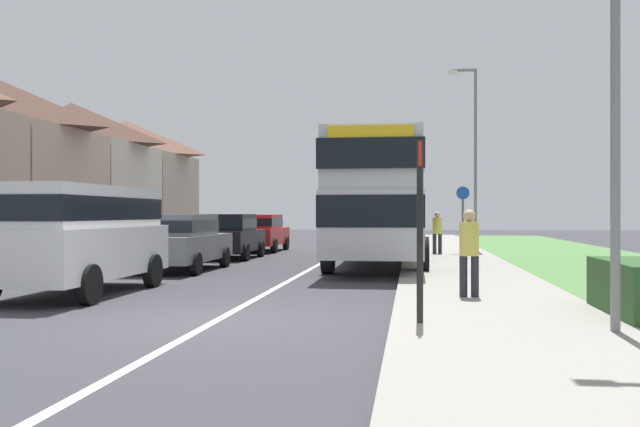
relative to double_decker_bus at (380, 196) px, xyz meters
name	(u,v)px	position (x,y,z in m)	size (l,w,h in m)	color
ground_plane	(213,322)	(-1.93, -11.27, -2.14)	(120.00, 120.00, 0.00)	#38383D
lane_marking_centre	(299,275)	(-1.93, -3.27, -2.14)	(0.14, 60.00, 0.01)	silver
pavement_near_side	(471,282)	(2.27, -5.27, -2.08)	(3.20, 68.00, 0.12)	gray
double_decker_bus	(380,196)	(0.00, 0.00, 0.00)	(2.80, 10.09, 3.70)	#BCBCC1
parked_van_white	(78,230)	(-5.57, -8.17, -0.87)	(2.11, 4.91, 2.13)	silver
parked_car_grey	(180,240)	(-5.43, -2.38, -1.27)	(1.93, 4.57, 1.57)	slate
parked_car_black	(228,234)	(-5.49, 2.98, -1.27)	(2.01, 3.94, 1.58)	black
parked_car_red	(260,231)	(-5.42, 7.91, -1.28)	(1.95, 4.39, 1.55)	#B21E1E
pedestrian_at_stop	(469,249)	(1.97, -8.59, -1.17)	(0.34, 0.34, 1.67)	#23232D
pedestrian_walking_away	(437,230)	(1.89, 5.02, -1.17)	(0.34, 0.34, 1.67)	#23232D
bus_stop_sign	(420,218)	(1.07, -11.69, -0.60)	(0.09, 0.52, 2.60)	black
cycle_route_sign	(463,219)	(2.68, 3.10, -0.71)	(0.44, 0.08, 2.52)	slate
street_lamp_near	(606,10)	(3.38, -12.09, 2.01)	(1.14, 0.20, 7.21)	slate
street_lamp_mid	(473,147)	(3.39, 7.53, 2.11)	(1.14, 0.20, 7.40)	slate
house_terrace_far_side	(37,170)	(-16.48, 9.76, 1.52)	(7.29, 27.34, 7.32)	#C1A88E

